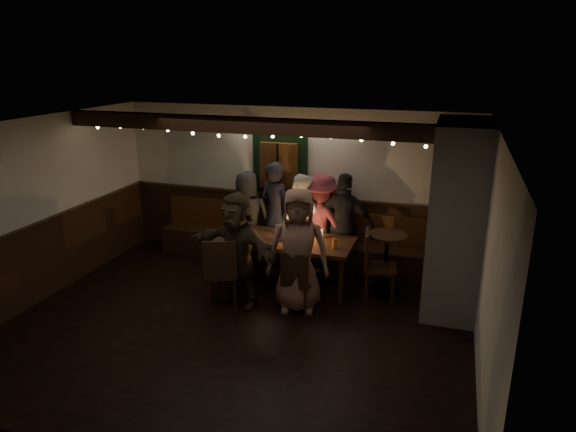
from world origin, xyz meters
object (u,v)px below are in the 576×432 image
(person_b, at_px, (276,214))
(high_top, at_px, (386,255))
(dining_table, at_px, (284,243))
(person_f, at_px, (237,249))
(person_e, at_px, (344,224))
(person_c, at_px, (301,222))
(chair_end, at_px, (374,261))
(person_a, at_px, (247,218))
(person_d, at_px, (322,223))
(person_g, at_px, (298,250))
(chair_near_left, at_px, (221,269))
(chair_near_right, at_px, (297,278))

(person_b, bearing_deg, high_top, -171.81)
(dining_table, relative_size, person_f, 1.28)
(person_e, bearing_deg, high_top, 148.92)
(person_b, distance_m, person_c, 0.48)
(dining_table, height_order, chair_end, chair_end)
(dining_table, xyz_separation_m, person_e, (0.78, 0.72, 0.14))
(person_b, height_order, person_c, person_b)
(person_a, distance_m, person_f, 1.51)
(person_c, xyz_separation_m, person_d, (0.32, 0.09, -0.00))
(person_d, height_order, person_e, person_e)
(person_c, relative_size, person_g, 0.92)
(high_top, xyz_separation_m, person_a, (-2.39, 0.44, 0.21))
(chair_near_left, relative_size, person_c, 0.63)
(person_b, height_order, person_f, person_b)
(chair_near_right, bearing_deg, person_b, 118.57)
(chair_near_right, bearing_deg, person_a, 132.49)
(person_e, xyz_separation_m, person_f, (-1.20, -1.50, -0.01))
(person_b, bearing_deg, person_d, -155.55)
(person_a, relative_size, person_d, 0.99)
(dining_table, distance_m, person_d, 0.88)
(high_top, height_order, person_f, person_f)
(chair_near_right, bearing_deg, person_e, 77.54)
(chair_end, distance_m, person_f, 1.97)
(dining_table, xyz_separation_m, person_a, (-0.87, 0.66, 0.11))
(person_e, bearing_deg, person_b, -0.38)
(chair_near_left, height_order, person_g, person_g)
(dining_table, distance_m, chair_near_right, 0.91)
(person_b, bearing_deg, person_f, 113.11)
(person_d, bearing_deg, person_b, 18.44)
(chair_near_right, relative_size, person_b, 0.50)
(person_b, bearing_deg, chair_near_left, 107.45)
(chair_near_right, relative_size, person_d, 0.55)
(chair_end, relative_size, person_d, 0.63)
(person_f, bearing_deg, chair_near_left, -117.79)
(person_c, bearing_deg, person_g, 124.74)
(chair_end, height_order, person_c, person_c)
(chair_near_right, relative_size, person_f, 0.54)
(chair_near_left, xyz_separation_m, chair_end, (1.97, 0.94, -0.00))
(high_top, bearing_deg, person_a, 169.65)
(high_top, distance_m, person_b, 2.01)
(person_c, relative_size, person_f, 0.98)
(dining_table, bearing_deg, person_a, 142.55)
(chair_near_right, relative_size, person_e, 0.53)
(chair_end, xyz_separation_m, person_g, (-0.94, -0.67, 0.30))
(person_a, distance_m, person_d, 1.26)
(person_b, distance_m, person_f, 1.56)
(person_b, height_order, person_d, person_b)
(high_top, height_order, person_b, person_b)
(high_top, height_order, person_e, person_e)
(high_top, xyz_separation_m, person_b, (-1.91, 0.55, 0.30))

